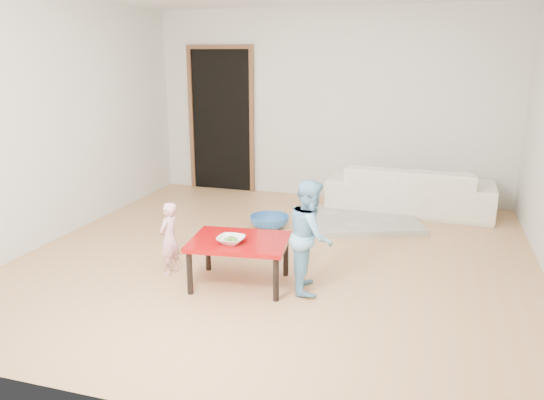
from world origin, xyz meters
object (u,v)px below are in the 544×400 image
at_px(sofa, 410,189).
at_px(bowl, 231,240).
at_px(child_blue, 310,236).
at_px(red_table, 240,262).
at_px(basin, 269,222).
at_px(child_pink, 169,239).

bearing_deg(sofa, bowl, 67.06).
bearing_deg(child_blue, bowl, 92.63).
distance_m(red_table, basin, 1.62).
bearing_deg(child_pink, red_table, 93.21).
distance_m(child_pink, basin, 1.65).
distance_m(sofa, red_table, 3.07).
bearing_deg(child_blue, sofa, -29.02).
bearing_deg(sofa, child_blue, 77.52).
relative_size(red_table, child_blue, 0.86).
xyz_separation_m(sofa, child_pink, (-2.01, -2.74, 0.04)).
relative_size(bowl, child_blue, 0.24).
bearing_deg(basin, red_table, -82.02).
height_order(sofa, bowl, sofa).
height_order(sofa, red_table, sofa).
relative_size(sofa, red_table, 2.45).
distance_m(red_table, child_blue, 0.68).
bearing_deg(red_table, bowl, -108.63).
distance_m(bowl, child_pink, 0.69).
distance_m(child_pink, child_blue, 1.33).
relative_size(bowl, basin, 0.51).
relative_size(sofa, child_pink, 3.02).
bearing_deg(bowl, child_pink, 167.62).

